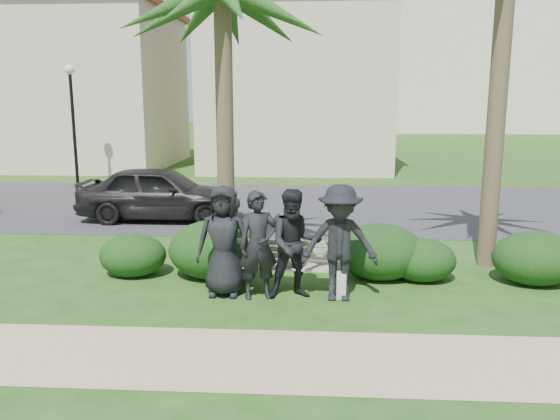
# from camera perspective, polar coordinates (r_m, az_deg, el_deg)

# --- Properties ---
(ground) EXTENTS (160.00, 160.00, 0.00)m
(ground) POSITION_cam_1_polar(r_m,az_deg,el_deg) (8.22, 4.98, -9.79)
(ground) COLOR #1E4814
(ground) RESTS_ON ground
(footpath) EXTENTS (30.00, 1.60, 0.01)m
(footpath) POSITION_cam_1_polar(r_m,az_deg,el_deg) (6.57, 5.40, -15.39)
(footpath) COLOR tan
(footpath) RESTS_ON ground
(asphalt_street) EXTENTS (160.00, 8.00, 0.01)m
(asphalt_street) POSITION_cam_1_polar(r_m,az_deg,el_deg) (15.95, 4.26, 0.51)
(asphalt_street) COLOR #2D2D30
(asphalt_street) RESTS_ON ground
(stucco_bldg_left) EXTENTS (10.40, 8.40, 7.30)m
(stucco_bldg_left) POSITION_cam_1_polar(r_m,az_deg,el_deg) (28.25, -21.63, 11.85)
(stucco_bldg_left) COLOR beige
(stucco_bldg_left) RESTS_ON ground
(stucco_bldg_right) EXTENTS (8.40, 8.40, 7.30)m
(stucco_bldg_right) POSITION_cam_1_polar(r_m,az_deg,el_deg) (25.70, 1.80, 12.75)
(stucco_bldg_right) COLOR beige
(stucco_bldg_right) RESTS_ON ground
(hotel_tower) EXTENTS (26.00, 18.00, 37.30)m
(hotel_tower) POSITION_cam_1_polar(r_m,az_deg,el_deg) (65.13, 17.08, 19.91)
(hotel_tower) COLOR beige
(hotel_tower) RESTS_ON ground
(street_lamp) EXTENTS (0.36, 0.36, 4.29)m
(street_lamp) POSITION_cam_1_polar(r_m,az_deg,el_deg) (21.54, -20.91, 10.44)
(street_lamp) COLOR black
(street_lamp) RESTS_ON ground
(park_bench) EXTENTS (2.18, 0.69, 0.75)m
(park_bench) POSITION_cam_1_polar(r_m,az_deg,el_deg) (8.69, -0.11, -6.23)
(park_bench) COLOR gray
(park_bench) RESTS_ON ground
(man_a) EXTENTS (0.85, 0.57, 1.72)m
(man_a) POSITION_cam_1_polar(r_m,az_deg,el_deg) (8.39, -5.88, -3.22)
(man_a) COLOR black
(man_a) RESTS_ON ground
(man_b) EXTENTS (0.69, 0.55, 1.65)m
(man_b) POSITION_cam_1_polar(r_m,az_deg,el_deg) (8.22, -2.27, -3.71)
(man_b) COLOR black
(man_b) RESTS_ON ground
(man_c) EXTENTS (0.92, 0.78, 1.67)m
(man_c) POSITION_cam_1_polar(r_m,az_deg,el_deg) (8.24, 1.57, -3.58)
(man_c) COLOR black
(man_c) RESTS_ON ground
(man_d) EXTENTS (1.14, 0.67, 1.76)m
(man_d) POSITION_cam_1_polar(r_m,az_deg,el_deg) (8.17, 6.26, -3.45)
(man_d) COLOR black
(man_d) RESTS_ON ground
(hedge_a) EXTENTS (1.15, 0.95, 0.75)m
(hedge_a) POSITION_cam_1_polar(r_m,az_deg,el_deg) (9.76, -15.13, -4.45)
(hedge_a) COLOR black
(hedge_a) RESTS_ON ground
(hedge_b) EXTENTS (1.54, 1.27, 1.01)m
(hedge_b) POSITION_cam_1_polar(r_m,az_deg,el_deg) (9.38, -6.94, -3.94)
(hedge_b) COLOR black
(hedge_b) RESTS_ON ground
(hedge_d) EXTENTS (1.48, 1.22, 0.96)m
(hedge_d) POSITION_cam_1_polar(r_m,az_deg,el_deg) (9.41, 10.36, -4.12)
(hedge_d) COLOR black
(hedge_d) RESTS_ON ground
(hedge_e) EXTENTS (1.13, 0.93, 0.73)m
(hedge_e) POSITION_cam_1_polar(r_m,az_deg,el_deg) (9.47, 14.61, -4.94)
(hedge_e) COLOR black
(hedge_e) RESTS_ON ground
(hedge_f) EXTENTS (1.37, 1.13, 0.90)m
(hedge_f) POSITION_cam_1_polar(r_m,az_deg,el_deg) (9.92, 25.12, -4.44)
(hedge_f) COLOR black
(hedge_f) RESTS_ON ground
(car_a) EXTENTS (4.05, 1.64, 1.38)m
(car_a) POSITION_cam_1_polar(r_m,az_deg,el_deg) (14.12, -12.42, 1.74)
(car_a) COLOR black
(car_a) RESTS_ON ground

